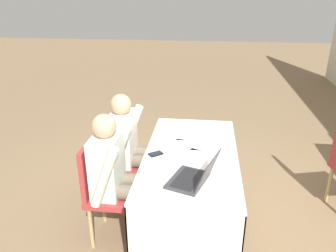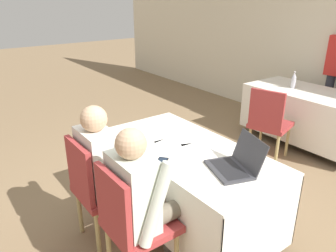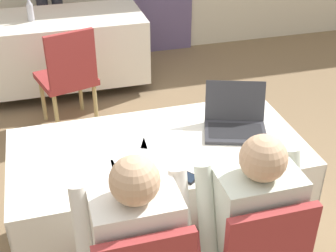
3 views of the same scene
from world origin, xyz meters
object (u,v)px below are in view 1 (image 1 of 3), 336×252
Objects in this scene: chair_near_left at (121,157)px; person_checkered_shirt at (131,144)px; cell_phone at (156,154)px; chair_near_right at (106,187)px; person_white_shirt at (117,171)px; laptop at (194,177)px.

person_checkered_shirt is (0.00, 0.10, 0.16)m from chair_near_left.
chair_near_right reaches higher than cell_phone.
chair_near_right is at bearing -180.00° from chair_near_left.
person_checkered_shirt is (-0.33, -0.30, -0.08)m from cell_phone.
person_white_shirt is at bearing -169.02° from chair_near_left.
chair_near_right is 0.57m from person_checkered_shirt.
person_checkered_shirt reaches higher than cell_phone.
cell_phone is at bearing -120.69° from laptop.
cell_phone is 0.37m from person_white_shirt.
chair_near_left is at bearing -115.58° from laptop.
laptop reaches higher than chair_near_right.
chair_near_right is (0.53, 0.00, 0.00)m from chair_near_left.
person_checkered_shirt is at bearing -10.98° from chair_near_right.
person_white_shirt reaches higher than chair_near_left.
cell_phone is 0.51m from chair_near_right.
chair_near_left is at bearing 0.00° from chair_near_right.
cell_phone is 0.16× the size of chair_near_right.
cell_phone is 0.12× the size of person_white_shirt.
laptop is at bearing -134.47° from chair_near_left.
person_white_shirt reaches higher than cell_phone.
chair_near_left is 0.78× the size of person_white_shirt.
chair_near_right is (0.21, -0.40, -0.24)m from cell_phone.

